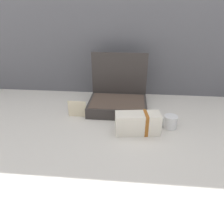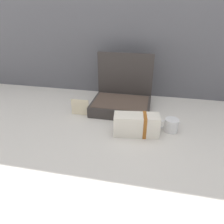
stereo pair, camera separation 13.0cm
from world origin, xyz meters
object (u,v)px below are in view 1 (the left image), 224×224
open_suitcase (118,98)px  coffee_mug (170,122)px  cream_toiletry_bag (138,123)px  info_card_left (77,109)px

open_suitcase → coffee_mug: size_ratio=3.55×
open_suitcase → cream_toiletry_bag: bearing=-66.2°
cream_toiletry_bag → coffee_mug: (0.20, 0.08, -0.02)m
cream_toiletry_bag → coffee_mug: cream_toiletry_bag is taller
open_suitcase → cream_toiletry_bag: open_suitcase is taller
open_suitcase → coffee_mug: open_suitcase is taller
info_card_left → cream_toiletry_bag: bearing=-22.2°
open_suitcase → coffee_mug: bearing=-35.9°
info_card_left → open_suitcase: bearing=30.2°
open_suitcase → coffee_mug: 0.43m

